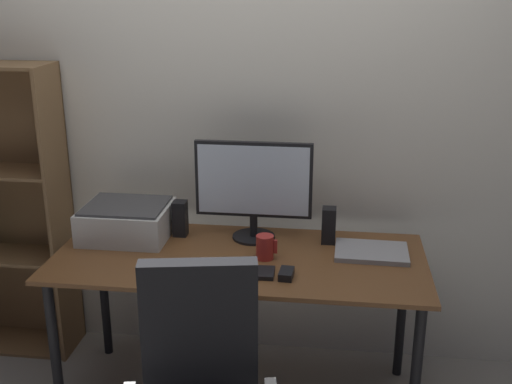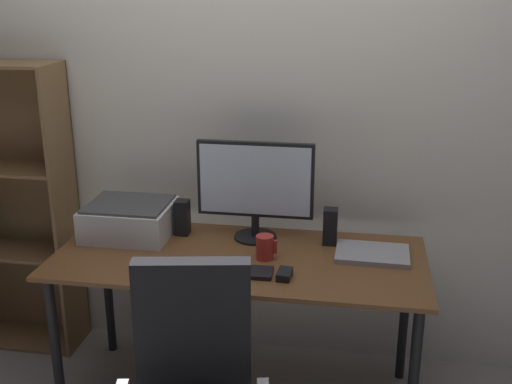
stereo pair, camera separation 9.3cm
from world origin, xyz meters
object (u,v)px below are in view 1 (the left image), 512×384
Objects in this scene: desk at (239,273)px; speaker_left at (180,218)px; printer at (127,221)px; mouse at (286,274)px; coffee_mug at (265,247)px; laptop at (371,252)px; keyboard at (239,272)px; monitor at (254,185)px; speaker_right at (329,225)px; bookshelf at (2,213)px.

speaker_left is (-0.31, 0.20, 0.17)m from desk.
printer is at bearing -168.48° from speaker_left.
coffee_mug reaches higher than mouse.
laptop is at bearing -6.88° from speaker_left.
mouse reaches higher than keyboard.
speaker_right is at bearing -1.28° from monitor.
speaker_right is at bearing 0.00° from speaker_left.
speaker_right is at bearing 44.99° from keyboard.
bookshelf is (-0.99, 0.15, -0.08)m from speaker_left.
monitor is at bearing 119.38° from mouse.
monitor reaches higher than keyboard.
monitor reaches higher than speaker_left.
coffee_mug is at bearing -4.42° from desk.
speaker_right reaches higher than laptop.
bookshelf is (-1.88, 0.26, -0.00)m from laptop.
speaker_right is (0.35, -0.01, -0.18)m from monitor.
keyboard is at bearing -29.20° from printer.
monitor reaches higher than coffee_mug.
speaker_right is at bearing -4.98° from bookshelf.
speaker_left is at bearing -8.49° from bookshelf.
coffee_mug is (-0.11, 0.17, 0.04)m from mouse.
coffee_mug is 1.46m from bookshelf.
coffee_mug is at bearing -14.30° from bookshelf.
desk is 9.64× the size of speaker_right.
bookshelf is (-1.42, 0.36, -0.04)m from coffee_mug.
keyboard is 2.71× the size of coffee_mug.
bookshelf is (-0.74, 0.20, -0.07)m from printer.
mouse is at bearing -140.52° from laptop.
mouse is at bearing -19.32° from bookshelf.
bookshelf is (-1.33, 0.53, 0.00)m from keyboard.
monitor is at bearing 109.85° from coffee_mug.
bookshelf is at bearing 165.09° from printer.
coffee_mug reaches higher than desk.
coffee_mug is 0.63× the size of speaker_left.
laptop is at bearing -12.03° from monitor.
keyboard is 0.19× the size of bookshelf.
speaker_right reaches higher than keyboard.
keyboard is at bearing -91.15° from monitor.
mouse is 1.61m from bookshelf.
printer is (-1.14, 0.06, 0.07)m from laptop.
bookshelf is (-1.69, 0.15, -0.08)m from speaker_right.
speaker_right is 0.11× the size of bookshelf.
monitor reaches higher than printer.
speaker_right is (0.70, 0.00, 0.00)m from speaker_left.
printer reaches higher than mouse.
printer is 0.77m from bookshelf.
desk is 0.47m from speaker_right.
desk is 0.18m from coffee_mug.
monitor is 1.35× the size of printer.
bookshelf reaches higher than desk.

